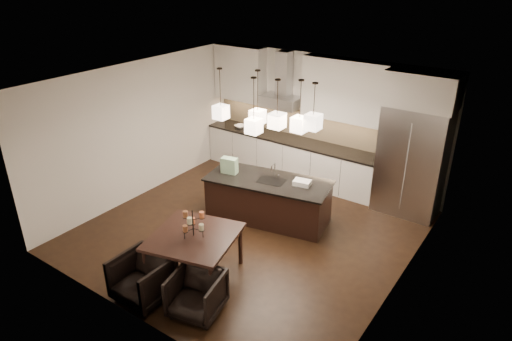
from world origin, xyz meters
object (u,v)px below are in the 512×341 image
Objects in this scene: dining_table at (195,256)px; armchair_right at (196,294)px; refrigerator at (412,161)px; armchair_left at (142,278)px; island_body at (268,200)px.

dining_table is 0.85m from armchair_right.
armchair_left is at bearing -115.76° from refrigerator.
armchair_right is at bearing -88.64° from island_body.
armchair_right is (-1.45, -4.56, -0.75)m from refrigerator.
dining_table is at bearing 71.50° from armchair_left.
island_body is 1.82× the size of dining_table.
armchair_right is (0.58, -0.62, -0.05)m from dining_table.
refrigerator is 2.80× the size of armchair_left.
island_body is 2.12m from dining_table.
refrigerator reaches higher than armchair_left.
refrigerator is 4.49m from dining_table.
refrigerator is at bearing 63.83° from armchair_left.
dining_table is at bearing -117.29° from refrigerator.
refrigerator is 5.36m from armchair_left.
armchair_left is 1.09× the size of armchair_right.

